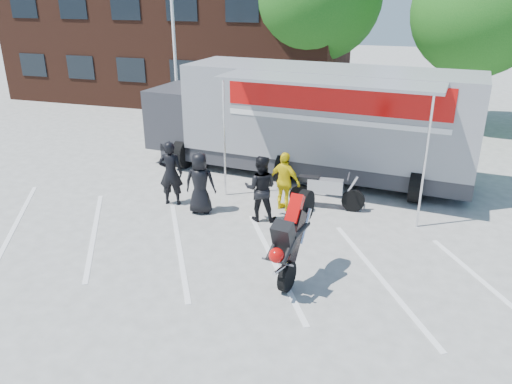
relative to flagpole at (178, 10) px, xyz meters
The scene contains 12 objects.
ground 12.83m from the flagpole, 58.02° to the right, with size 100.00×100.00×0.00m, color #ACACA7.
parking_bay_lines 12.06m from the flagpole, 55.25° to the right, with size 18.00×5.00×0.01m, color white.
office_building 8.97m from the flagpole, 115.15° to the left, with size 18.00×8.00×7.00m, color #432115.
flagpole is the anchor object (origin of this frame).
tree_mid 12.31m from the flagpole, 23.97° to the left, with size 5.44×5.44×7.68m.
transporter_truck 8.43m from the flagpole, 26.72° to the right, with size 11.18×5.39×3.56m, color gray, non-canonical shape.
parked_motorcycle 10.37m from the flagpole, 38.77° to the right, with size 0.72×2.17×1.14m, color #B1B0B5, non-canonical shape.
stunt_bike_rider 12.82m from the flagpole, 52.71° to the right, with size 0.86×1.84×2.16m, color black, non-canonical shape.
spectator_leather_a 8.97m from the flagpole, 61.65° to the right, with size 0.85×0.55×1.74m, color black.
spectator_leather_b 8.30m from the flagpole, 67.78° to the right, with size 0.69×0.45×1.88m, color black.
spectator_leather_c 9.77m from the flagpole, 51.63° to the right, with size 0.88×0.68×1.81m, color black.
spectator_hivis 9.50m from the flagpole, 45.74° to the right, with size 0.99×0.41×1.68m, color yellow.
Camera 1 is at (2.84, -8.69, 5.81)m, focal length 35.00 mm.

